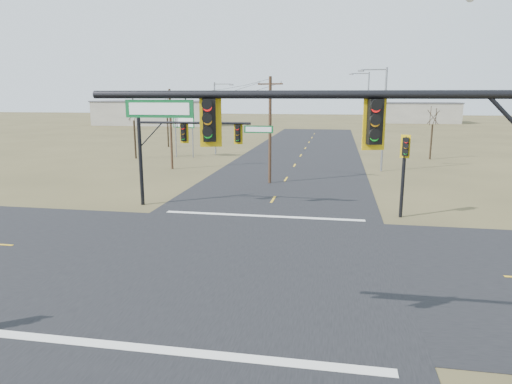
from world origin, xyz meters
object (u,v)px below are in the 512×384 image
streetlight_a (382,114)px  utility_pole_near (270,128)px  streetlight_c (216,114)px  mast_arm_far (189,139)px  mast_arm_near (392,161)px  streetlight_b (366,105)px  highway_sign (184,125)px  bare_tree_c (433,115)px  bare_tree_b (167,105)px  pedestal_signal_ne (405,159)px  bare_tree_a (133,111)px  utility_pole_far (171,127)px

streetlight_a → utility_pole_near: bearing=-117.2°
streetlight_c → mast_arm_far: bearing=-62.9°
mast_arm_near → mast_arm_far: (-10.54, 16.59, -1.23)m
streetlight_b → mast_arm_far: bearing=-83.2°
mast_arm_near → streetlight_a: bearing=69.0°
mast_arm_near → streetlight_b: 56.78m
highway_sign → streetlight_b: bearing=50.2°
highway_sign → streetlight_a: (21.54, -6.28, 1.70)m
streetlight_b → streetlight_c: (-18.39, -13.58, -0.96)m
mast_arm_far → highway_sign: size_ratio=1.72×
bare_tree_c → highway_sign: bearing=-173.3°
mast_arm_far → bare_tree_b: 35.98m
bare_tree_b → mast_arm_far: bearing=-67.0°
highway_sign → streetlight_c: bearing=60.7°
mast_arm_far → pedestal_signal_ne: mast_arm_far is taller
mast_arm_near → highway_sign: mast_arm_near is taller
utility_pole_near → mast_arm_far: bearing=-113.4°
streetlight_a → streetlight_b: (-0.16, 23.31, 0.40)m
bare_tree_c → bare_tree_a: bearing=-171.0°
utility_pole_far → bare_tree_b: (-7.39, 18.48, 1.67)m
mast_arm_near → bare_tree_c: bearing=61.7°
utility_pole_far → streetlight_a: (19.94, 2.19, 1.34)m
streetlight_c → bare_tree_b: bearing=159.2°
utility_pole_far → bare_tree_b: size_ratio=1.07×
utility_pole_near → bare_tree_a: 21.18m
pedestal_signal_ne → streetlight_c: size_ratio=0.57×
streetlight_a → mast_arm_far: bearing=-105.3°
pedestal_signal_ne → streetlight_b: bearing=112.6°
utility_pole_near → bare_tree_a: (-17.33, 12.15, 0.88)m
utility_pole_near → bare_tree_a: size_ratio=1.27×
streetlight_b → streetlight_c: streetlight_b is taller
utility_pole_far → streetlight_c: bearing=83.3°
mast_arm_near → utility_pole_near: utility_pole_near is taller
mast_arm_near → streetlight_a: (2.76, 33.41, -0.20)m
mast_arm_far → utility_pole_far: size_ratio=1.15×
streetlight_a → bare_tree_b: 31.83m
pedestal_signal_ne → streetlight_b: size_ratio=0.48×
utility_pole_near → bare_tree_b: 30.08m
streetlight_c → bare_tree_b: streetlight_c is taller
mast_arm_far → streetlight_a: streetlight_a is taller
bare_tree_b → bare_tree_c: (33.76, -6.71, -0.83)m
pedestal_signal_ne → streetlight_b: streetlight_b is taller
mast_arm_near → bare_tree_a: 44.71m
mast_arm_far → utility_pole_far: utility_pole_far is taller
pedestal_signal_ne → bare_tree_c: 27.67m
bare_tree_b → utility_pole_far: bearing=-68.2°
highway_sign → bare_tree_a: (-5.21, -1.96, 1.67)m
mast_arm_far → streetlight_c: size_ratio=1.02×
streetlight_c → bare_tree_a: 9.84m
utility_pole_far → utility_pole_near: bearing=-28.2°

